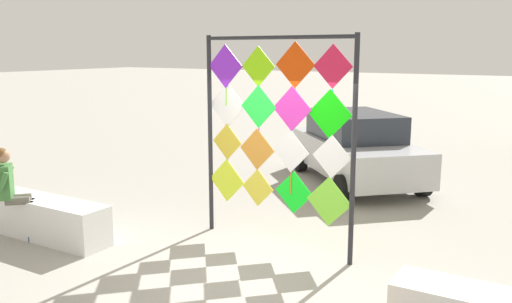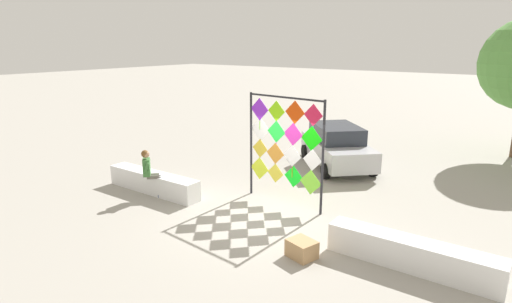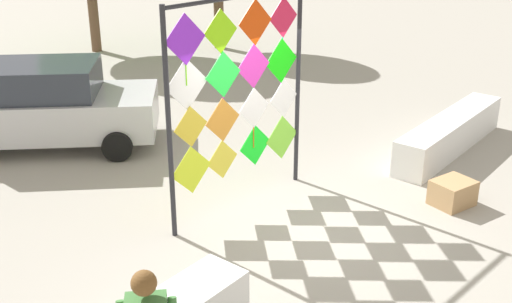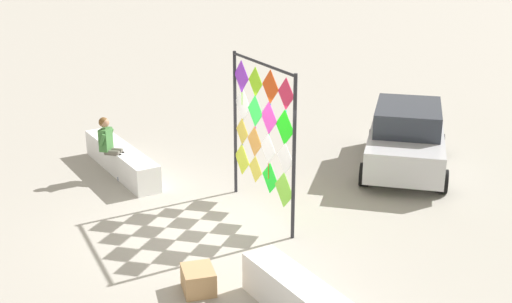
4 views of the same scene
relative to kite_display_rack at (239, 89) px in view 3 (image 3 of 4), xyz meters
name	(u,v)px [view 3 (image 3 of 4)]	position (x,y,z in m)	size (l,w,h in m)	color
ground	(314,227)	(0.13, -1.25, -1.83)	(120.00, 120.00, 0.00)	#9E998E
plaza_ledge_right	(450,134)	(4.09, -1.59, -1.52)	(3.52, 0.57, 0.63)	white
kite_display_rack	(239,89)	(0.00, 0.00, 0.00)	(2.61, 0.32, 3.16)	#232328
parked_car	(43,105)	(-0.38, 4.41, -1.04)	(4.03, 4.10, 1.56)	#B7B7BC
cardboard_box_large	(453,193)	(2.02, -2.50, -1.64)	(0.59, 0.49, 0.39)	tan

